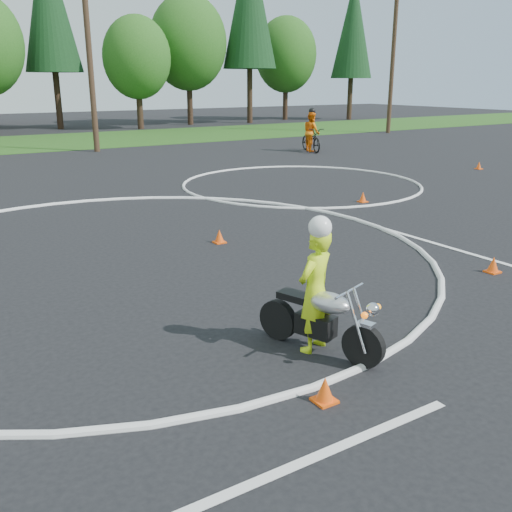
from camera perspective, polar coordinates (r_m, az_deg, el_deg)
ground at (r=9.03m, az=-6.10°, el=-4.96°), size 120.00×120.00×0.00m
course_markings at (r=13.66m, az=-6.08°, el=2.73°), size 19.05×19.05×0.12m
primary_motorcycle at (r=7.37m, az=6.57°, el=-6.26°), size 0.81×1.78×0.97m
rider_primary_grp at (r=7.31m, az=5.95°, el=-3.08°), size 0.69×0.57×1.81m
rider_second_grp at (r=28.99m, az=5.56°, el=11.83°), size 1.32×2.33×2.12m
traffic_cones at (r=14.08m, az=13.44°, el=3.32°), size 16.35×10.48×0.30m
treeline at (r=46.12m, az=-9.27°, el=20.94°), size 38.20×8.10×14.52m
utility_poles at (r=29.88m, az=-16.43°, el=19.95°), size 41.60×1.12×10.00m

